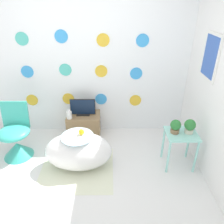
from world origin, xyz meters
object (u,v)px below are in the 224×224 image
(potted_plant_left, at_px, (175,126))
(potted_plant_right, at_px, (190,126))
(bathtub, at_px, (79,151))
(tv, at_px, (83,108))
(vase, at_px, (69,115))
(chair, at_px, (16,140))

(potted_plant_left, distance_m, potted_plant_right, 0.20)
(bathtub, relative_size, potted_plant_left, 4.85)
(tv, distance_m, potted_plant_right, 1.74)
(bathtub, relative_size, vase, 6.26)
(tv, height_order, vase, tv)
(potted_plant_right, bearing_deg, vase, 160.26)
(tv, bearing_deg, vase, -150.59)
(tv, bearing_deg, potted_plant_left, -29.00)
(tv, xyz_separation_m, potted_plant_left, (1.36, -0.75, 0.10))
(bathtub, bearing_deg, potted_plant_right, 1.78)
(bathtub, distance_m, chair, 1.03)
(potted_plant_left, relative_size, potted_plant_right, 0.96)
(chair, height_order, vase, chair)
(chair, distance_m, potted_plant_left, 2.39)
(chair, xyz_separation_m, potted_plant_right, (2.54, -0.22, 0.39))
(vase, bearing_deg, potted_plant_left, -21.80)
(potted_plant_right, bearing_deg, tv, 153.99)
(tv, bearing_deg, bathtub, -89.34)
(bathtub, height_order, potted_plant_left, potted_plant_left)
(chair, height_order, potted_plant_right, chair)
(chair, relative_size, tv, 2.00)
(chair, relative_size, potted_plant_right, 4.15)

